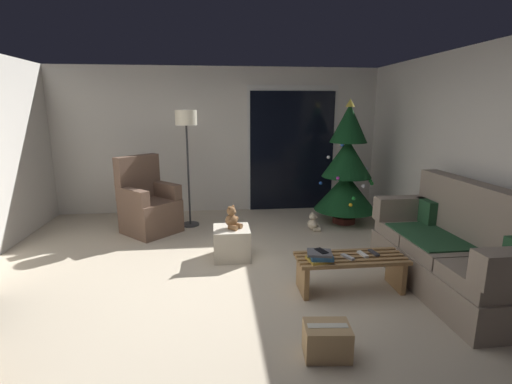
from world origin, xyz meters
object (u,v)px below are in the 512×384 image
at_px(couch, 454,251).
at_px(coffee_table, 350,267).
at_px(teddy_bear_cream_by_tree, 313,223).
at_px(cardboard_box_taped_mid_floor, 327,340).
at_px(christmas_tree, 347,170).
at_px(ottoman, 232,243).
at_px(book_stack, 320,256).
at_px(remote_silver, 348,257).
at_px(remote_graphite, 374,253).
at_px(floor_lamp, 186,129).
at_px(cell_phone, 321,251).
at_px(armchair, 148,206).
at_px(teddy_bear_chestnut, 232,219).
at_px(remote_white, 363,254).

relative_size(couch, coffee_table, 1.77).
relative_size(teddy_bear_cream_by_tree, cardboard_box_taped_mid_floor, 0.79).
relative_size(christmas_tree, ottoman, 4.43).
distance_m(coffee_table, book_stack, 0.38).
distance_m(remote_silver, remote_graphite, 0.31).
bearing_deg(floor_lamp, cell_phone, -59.06).
bearing_deg(cell_phone, remote_graphite, -9.20).
bearing_deg(cell_phone, remote_silver, -14.93).
bearing_deg(book_stack, coffee_table, 11.78).
relative_size(floor_lamp, cardboard_box_taped_mid_floor, 4.93).
bearing_deg(remote_graphite, teddy_bear_cream_by_tree, -94.48).
bearing_deg(couch, teddy_bear_cream_by_tree, 115.82).
relative_size(book_stack, armchair, 0.24).
bearing_deg(armchair, ottoman, -43.60).
relative_size(cell_phone, teddy_bear_cream_by_tree, 0.50).
xyz_separation_m(remote_graphite, teddy_bear_cream_by_tree, (-0.14, 1.82, -0.25)).
relative_size(armchair, floor_lamp, 0.63).
xyz_separation_m(remote_silver, cardboard_box_taped_mid_floor, (-0.48, -0.94, -0.25)).
height_order(couch, teddy_bear_chestnut, couch).
relative_size(armchair, teddy_bear_cream_by_tree, 3.96).
xyz_separation_m(cell_phone, cardboard_box_taped_mid_floor, (-0.21, -0.92, -0.34)).
xyz_separation_m(remote_silver, floor_lamp, (-1.70, 2.36, 1.13)).
xyz_separation_m(couch, ottoman, (-2.21, 1.03, -0.21)).
bearing_deg(cardboard_box_taped_mid_floor, ottoman, 107.88).
distance_m(remote_white, christmas_tree, 2.31).
height_order(remote_graphite, book_stack, book_stack).
relative_size(couch, christmas_tree, 1.00).
xyz_separation_m(remote_silver, remote_white, (0.18, 0.05, 0.00)).
xyz_separation_m(coffee_table, cell_phone, (-0.33, -0.06, 0.22)).
relative_size(book_stack, christmas_tree, 0.14).
bearing_deg(cell_phone, coffee_table, -8.79).
bearing_deg(remote_graphite, couch, 162.87).
xyz_separation_m(remote_graphite, cardboard_box_taped_mid_floor, (-0.79, -1.02, -0.25)).
height_order(ottoman, cardboard_box_taped_mid_floor, ottoman).
bearing_deg(remote_white, coffee_table, -4.51).
height_order(remote_white, teddy_bear_cream_by_tree, remote_white).
xyz_separation_m(couch, floor_lamp, (-2.81, 2.40, 1.11)).
xyz_separation_m(book_stack, ottoman, (-0.82, 1.03, -0.22)).
bearing_deg(couch, coffee_table, 175.94).
xyz_separation_m(teddy_bear_cream_by_tree, cardboard_box_taped_mid_floor, (-0.65, -2.84, 0.00)).
bearing_deg(remote_silver, teddy_bear_chestnut, 113.04).
xyz_separation_m(remote_graphite, floor_lamp, (-2.01, 2.28, 1.13)).
bearing_deg(cardboard_box_taped_mid_floor, coffee_table, 61.36).
bearing_deg(ottoman, remote_graphite, -32.98).
bearing_deg(christmas_tree, armchair, -177.99).
height_order(coffee_table, christmas_tree, christmas_tree).
bearing_deg(remote_graphite, remote_white, 2.94).
relative_size(couch, remote_silver, 12.49).
relative_size(remote_silver, ottoman, 0.35).
relative_size(couch, cell_phone, 13.53).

